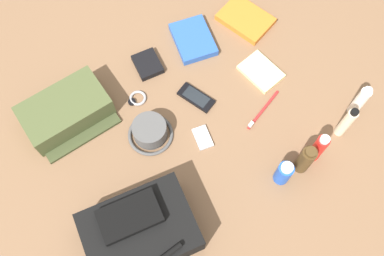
# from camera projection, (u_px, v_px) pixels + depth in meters

# --- Properties ---
(ground_plane) EXTENTS (2.64, 2.02, 0.02)m
(ground_plane) POSITION_uv_depth(u_px,v_px,m) (192.00, 134.00, 1.50)
(ground_plane) COLOR brown
(ground_plane) RESTS_ON ground
(backpack) EXTENTS (0.37, 0.30, 0.15)m
(backpack) POSITION_uv_depth(u_px,v_px,m) (140.00, 231.00, 1.29)
(backpack) COLOR black
(backpack) RESTS_ON ground_plane
(toiletry_pouch) EXTENTS (0.30, 0.22, 0.09)m
(toiletry_pouch) POSITION_uv_depth(u_px,v_px,m) (66.00, 112.00, 1.47)
(toiletry_pouch) COLOR #47512D
(toiletry_pouch) RESTS_ON ground_plane
(bucket_hat) EXTENTS (0.16, 0.16, 0.07)m
(bucket_hat) POSITION_uv_depth(u_px,v_px,m) (150.00, 132.00, 1.46)
(bucket_hat) COLOR #4E4E4E
(bucket_hat) RESTS_ON ground_plane
(toothpaste_tube) EXTENTS (0.04, 0.04, 0.16)m
(toothpaste_tube) POSITION_uv_depth(u_px,v_px,m) (360.00, 101.00, 1.45)
(toothpaste_tube) COLOR white
(toothpaste_tube) RESTS_ON ground_plane
(lotion_bottle) EXTENTS (0.03, 0.03, 0.17)m
(lotion_bottle) POSITION_uv_depth(u_px,v_px,m) (346.00, 122.00, 1.42)
(lotion_bottle) COLOR beige
(lotion_bottle) RESTS_ON ground_plane
(sunscreen_spray) EXTENTS (0.04, 0.04, 0.16)m
(sunscreen_spray) POSITION_uv_depth(u_px,v_px,m) (318.00, 148.00, 1.39)
(sunscreen_spray) COLOR red
(sunscreen_spray) RESTS_ON ground_plane
(cologne_bottle) EXTENTS (0.05, 0.05, 0.15)m
(cologne_bottle) POSITION_uv_depth(u_px,v_px,m) (305.00, 159.00, 1.37)
(cologne_bottle) COLOR #473319
(cologne_bottle) RESTS_ON ground_plane
(deodorant_spray) EXTENTS (0.05, 0.05, 0.12)m
(deodorant_spray) POSITION_uv_depth(u_px,v_px,m) (284.00, 173.00, 1.37)
(deodorant_spray) COLOR blue
(deodorant_spray) RESTS_ON ground_plane
(paperback_novel) EXTENTS (0.19, 0.23, 0.03)m
(paperback_novel) POSITION_uv_depth(u_px,v_px,m) (245.00, 19.00, 1.67)
(paperback_novel) COLOR orange
(paperback_novel) RESTS_ON ground_plane
(travel_guidebook) EXTENTS (0.18, 0.21, 0.03)m
(travel_guidebook) POSITION_uv_depth(u_px,v_px,m) (193.00, 40.00, 1.63)
(travel_guidebook) COLOR blue
(travel_guidebook) RESTS_ON ground_plane
(cell_phone) EXTENTS (0.10, 0.15, 0.01)m
(cell_phone) POSITION_uv_depth(u_px,v_px,m) (196.00, 98.00, 1.54)
(cell_phone) COLOR black
(cell_phone) RESTS_ON ground_plane
(media_player) EXTENTS (0.07, 0.09, 0.01)m
(media_player) POSITION_uv_depth(u_px,v_px,m) (203.00, 138.00, 1.48)
(media_player) COLOR #B7B7BC
(media_player) RESTS_ON ground_plane
(wristwatch) EXTENTS (0.07, 0.06, 0.01)m
(wristwatch) POSITION_uv_depth(u_px,v_px,m) (137.00, 99.00, 1.54)
(wristwatch) COLOR #99999E
(wristwatch) RESTS_ON ground_plane
(toothbrush) EXTENTS (0.18, 0.06, 0.02)m
(toothbrush) POSITION_uv_depth(u_px,v_px,m) (262.00, 112.00, 1.51)
(toothbrush) COLOR red
(toothbrush) RESTS_ON ground_plane
(wallet) EXTENTS (0.11, 0.13, 0.02)m
(wallet) POSITION_uv_depth(u_px,v_px,m) (148.00, 64.00, 1.59)
(wallet) COLOR black
(wallet) RESTS_ON ground_plane
(notepad) EXTENTS (0.12, 0.16, 0.02)m
(notepad) POSITION_uv_depth(u_px,v_px,m) (261.00, 72.00, 1.58)
(notepad) COLOR beige
(notepad) RESTS_ON ground_plane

